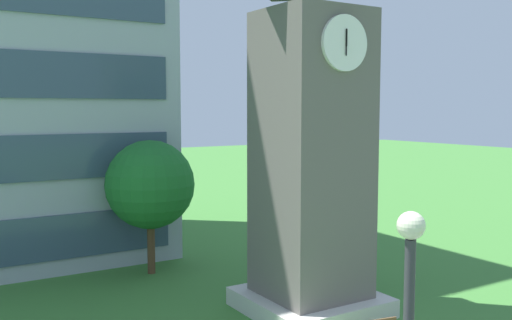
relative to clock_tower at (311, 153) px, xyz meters
name	(u,v)px	position (x,y,z in m)	size (l,w,h in m)	color
clock_tower	(311,153)	(0.00, 0.00, 0.00)	(4.10, 4.10, 11.70)	#605B56
tree_by_building	(150,185)	(-2.88, 6.88, -1.63)	(3.59, 3.59, 5.45)	#513823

